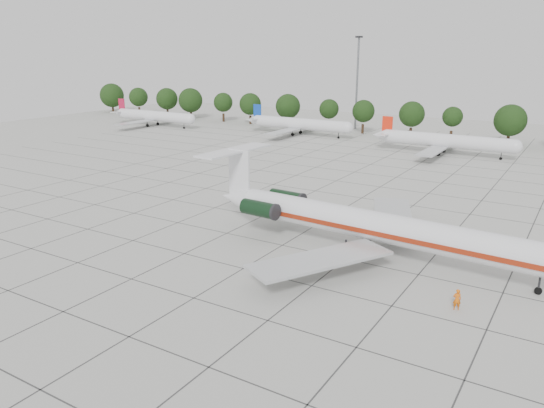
% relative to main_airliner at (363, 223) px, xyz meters
% --- Properties ---
extents(ground, '(260.00, 260.00, 0.00)m').
position_rel_main_airliner_xyz_m(ground, '(-8.71, -2.62, -3.48)').
color(ground, '#BAB9B2').
rests_on(ground, ground).
extents(apron_joints, '(170.00, 170.00, 0.02)m').
position_rel_main_airliner_xyz_m(apron_joints, '(-8.71, 12.38, -3.48)').
color(apron_joints, '#383838').
rests_on(apron_joints, ground).
extents(main_airliner, '(42.10, 33.02, 9.87)m').
position_rel_main_airliner_xyz_m(main_airliner, '(0.00, 0.00, 0.00)').
color(main_airliner, silver).
rests_on(main_airliner, ground).
extents(ground_crew, '(0.84, 0.73, 1.95)m').
position_rel_main_airliner_xyz_m(ground_crew, '(12.32, -8.31, -2.51)').
color(ground_crew, orange).
rests_on(ground_crew, ground).
extents(bg_airliner_a, '(28.24, 27.20, 7.40)m').
position_rel_main_airliner_xyz_m(bg_airliner_a, '(-91.76, 63.46, -0.57)').
color(bg_airliner_a, silver).
rests_on(bg_airliner_a, ground).
extents(bg_airliner_b, '(28.24, 27.20, 7.40)m').
position_rel_main_airliner_xyz_m(bg_airliner_b, '(-46.81, 70.85, -0.57)').
color(bg_airliner_b, silver).
rests_on(bg_airliner_b, ground).
extents(bg_airliner_c, '(28.24, 27.20, 7.40)m').
position_rel_main_airliner_xyz_m(bg_airliner_c, '(-6.89, 63.59, -0.57)').
color(bg_airliner_c, silver).
rests_on(bg_airliner_c, ground).
extents(tree_line, '(249.86, 8.44, 10.22)m').
position_rel_main_airliner_xyz_m(tree_line, '(-20.40, 82.38, 2.50)').
color(tree_line, '#332114').
rests_on(tree_line, ground).
extents(floodlight_mast, '(1.60, 1.60, 25.45)m').
position_rel_main_airliner_xyz_m(floodlight_mast, '(-38.71, 89.38, 10.80)').
color(floodlight_mast, slate).
rests_on(floodlight_mast, ground).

